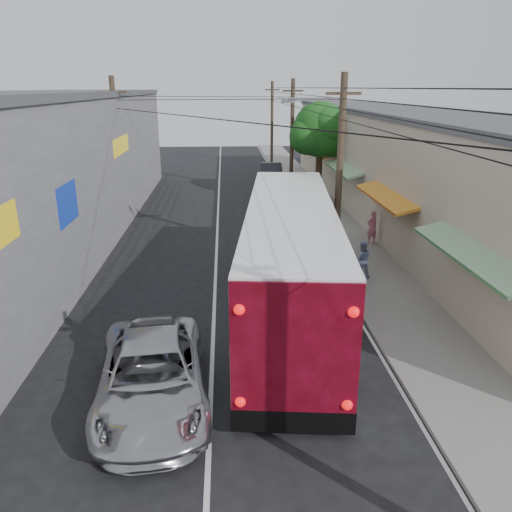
{
  "coord_description": "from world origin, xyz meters",
  "views": [
    {
      "loc": [
        0.47,
        -7.34,
        7.43
      ],
      "look_at": [
        1.49,
        9.01,
        1.87
      ],
      "focal_mm": 35.0,
      "sensor_mm": 36.0,
      "label": 1
    }
  ],
  "objects_px": {
    "parked_car_mid": "(292,203)",
    "pedestrian_far": "(362,259)",
    "jeepney": "(152,375)",
    "parked_car_far": "(272,173)",
    "coach_bus": "(290,258)",
    "parked_suv": "(320,246)",
    "pedestrian_near": "(372,227)"
  },
  "relations": [
    {
      "from": "parked_car_mid",
      "to": "pedestrian_far",
      "type": "bearing_deg",
      "value": -86.36
    },
    {
      "from": "jeepney",
      "to": "pedestrian_far",
      "type": "height_order",
      "value": "pedestrian_far"
    },
    {
      "from": "parked_car_far",
      "to": "parked_car_mid",
      "type": "bearing_deg",
      "value": -87.27
    },
    {
      "from": "coach_bus",
      "to": "jeepney",
      "type": "bearing_deg",
      "value": -121.94
    },
    {
      "from": "jeepney",
      "to": "parked_suv",
      "type": "xyz_separation_m",
      "value": [
        6.0,
        10.0,
        0.01
      ]
    },
    {
      "from": "parked_car_far",
      "to": "parked_suv",
      "type": "bearing_deg",
      "value": -87.92
    },
    {
      "from": "coach_bus",
      "to": "parked_car_mid",
      "type": "bearing_deg",
      "value": 88.39
    },
    {
      "from": "parked_car_mid",
      "to": "parked_car_far",
      "type": "relative_size",
      "value": 0.82
    },
    {
      "from": "parked_car_mid",
      "to": "pedestrian_near",
      "type": "bearing_deg",
      "value": -69.46
    },
    {
      "from": "parked_suv",
      "to": "coach_bus",
      "type": "bearing_deg",
      "value": -114.19
    },
    {
      "from": "parked_car_mid",
      "to": "pedestrian_far",
      "type": "height_order",
      "value": "pedestrian_far"
    },
    {
      "from": "jeepney",
      "to": "pedestrian_near",
      "type": "relative_size",
      "value": 3.44
    },
    {
      "from": "coach_bus",
      "to": "parked_car_far",
      "type": "bearing_deg",
      "value": 92.41
    },
    {
      "from": "jeepney",
      "to": "pedestrian_far",
      "type": "relative_size",
      "value": 3.66
    },
    {
      "from": "coach_bus",
      "to": "parked_car_mid",
      "type": "xyz_separation_m",
      "value": [
        2.01,
        14.32,
        -1.34
      ]
    },
    {
      "from": "coach_bus",
      "to": "parked_car_mid",
      "type": "relative_size",
      "value": 3.56
    },
    {
      "from": "parked_car_far",
      "to": "pedestrian_near",
      "type": "relative_size",
      "value": 2.83
    },
    {
      "from": "coach_bus",
      "to": "parked_suv",
      "type": "distance_m",
      "value": 5.47
    },
    {
      "from": "pedestrian_near",
      "to": "jeepney",
      "type": "bearing_deg",
      "value": 30.68
    },
    {
      "from": "parked_car_mid",
      "to": "parked_car_far",
      "type": "xyz_separation_m",
      "value": [
        -0.27,
        10.85,
        0.12
      ]
    },
    {
      "from": "jeepney",
      "to": "parked_car_far",
      "type": "relative_size",
      "value": 1.22
    },
    {
      "from": "jeepney",
      "to": "pedestrian_near",
      "type": "height_order",
      "value": "pedestrian_near"
    },
    {
      "from": "jeepney",
      "to": "pedestrian_near",
      "type": "bearing_deg",
      "value": 47.98
    },
    {
      "from": "parked_suv",
      "to": "parked_car_mid",
      "type": "bearing_deg",
      "value": 87.88
    },
    {
      "from": "parked_car_mid",
      "to": "pedestrian_near",
      "type": "xyz_separation_m",
      "value": [
        3.0,
        -6.97,
        0.29
      ]
    },
    {
      "from": "jeepney",
      "to": "parked_car_mid",
      "type": "xyz_separation_m",
      "value": [
        6.0,
        19.37,
        -0.14
      ]
    },
    {
      "from": "coach_bus",
      "to": "parked_car_far",
      "type": "relative_size",
      "value": 2.92
    },
    {
      "from": "coach_bus",
      "to": "jeepney",
      "type": "distance_m",
      "value": 6.55
    },
    {
      "from": "coach_bus",
      "to": "pedestrian_near",
      "type": "bearing_deg",
      "value": 62.09
    },
    {
      "from": "pedestrian_far",
      "to": "pedestrian_near",
      "type": "bearing_deg",
      "value": -102.46
    },
    {
      "from": "parked_suv",
      "to": "pedestrian_far",
      "type": "xyz_separation_m",
      "value": [
        1.29,
        -2.14,
        0.1
      ]
    },
    {
      "from": "pedestrian_near",
      "to": "parked_car_far",
      "type": "bearing_deg",
      "value": -102.95
    }
  ]
}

